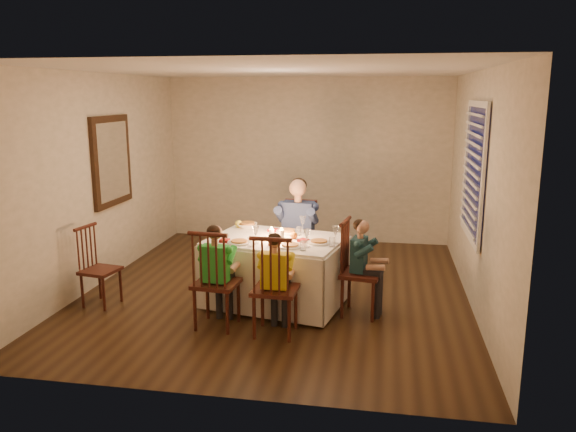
% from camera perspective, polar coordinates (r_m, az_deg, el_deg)
% --- Properties ---
extents(ground, '(5.00, 5.00, 0.00)m').
position_cam_1_polar(ground, '(6.90, -1.08, -7.53)').
color(ground, black).
rests_on(ground, ground).
extents(wall_left, '(0.02, 5.00, 2.60)m').
position_cam_1_polar(wall_left, '(7.34, -18.66, 3.51)').
color(wall_left, beige).
rests_on(wall_left, ground).
extents(wall_right, '(0.02, 5.00, 2.60)m').
position_cam_1_polar(wall_right, '(6.53, 18.65, 2.48)').
color(wall_right, beige).
rests_on(wall_right, ground).
extents(wall_back, '(4.50, 0.02, 2.60)m').
position_cam_1_polar(wall_back, '(9.02, 1.94, 5.68)').
color(wall_back, beige).
rests_on(wall_back, ground).
extents(ceiling, '(5.00, 5.00, 0.00)m').
position_cam_1_polar(ceiling, '(6.50, -1.18, 14.58)').
color(ceiling, white).
rests_on(ceiling, wall_back).
extents(dining_table, '(1.65, 1.33, 0.74)m').
position_cam_1_polar(dining_table, '(6.32, -1.20, -4.22)').
color(dining_table, white).
rests_on(dining_table, ground).
extents(chair_adult, '(0.46, 0.44, 1.04)m').
position_cam_1_polar(chair_adult, '(7.17, 0.97, -6.75)').
color(chair_adult, black).
rests_on(chair_adult, ground).
extents(chair_near_left, '(0.46, 0.44, 1.04)m').
position_cam_1_polar(chair_near_left, '(5.94, -7.16, -11.02)').
color(chair_near_left, black).
rests_on(chair_near_left, ground).
extents(chair_near_right, '(0.44, 0.42, 1.04)m').
position_cam_1_polar(chair_near_right, '(5.72, -1.28, -11.85)').
color(chair_near_right, black).
rests_on(chair_near_right, ground).
extents(chair_end, '(0.47, 0.48, 1.04)m').
position_cam_1_polar(chair_end, '(6.24, 7.32, -9.84)').
color(chair_end, black).
rests_on(chair_end, ground).
extents(chair_extra, '(0.41, 0.43, 0.91)m').
position_cam_1_polar(chair_extra, '(6.79, -18.29, -8.53)').
color(chair_extra, black).
rests_on(chair_extra, ground).
extents(adult, '(0.54, 0.50, 1.33)m').
position_cam_1_polar(adult, '(7.17, 0.97, -6.75)').
color(adult, navy).
rests_on(adult, ground).
extents(child_green, '(0.38, 0.36, 1.08)m').
position_cam_1_polar(child_green, '(5.94, -7.16, -11.02)').
color(child_green, green).
rests_on(child_green, ground).
extents(child_yellow, '(0.35, 0.32, 1.04)m').
position_cam_1_polar(child_yellow, '(5.72, -1.28, -11.85)').
color(child_yellow, gold).
rests_on(child_yellow, ground).
extents(child_teal, '(0.36, 0.39, 1.05)m').
position_cam_1_polar(child_teal, '(6.24, 7.32, -9.84)').
color(child_teal, '#193840').
rests_on(child_teal, ground).
extents(setting_adult, '(0.31, 0.31, 0.02)m').
position_cam_1_polar(setting_adult, '(6.51, -0.06, -1.60)').
color(setting_adult, white).
rests_on(setting_adult, dining_table).
extents(setting_green, '(0.31, 0.31, 0.02)m').
position_cam_1_polar(setting_green, '(6.07, -4.96, -2.70)').
color(setting_green, white).
rests_on(setting_green, dining_table).
extents(setting_yellow, '(0.31, 0.31, 0.02)m').
position_cam_1_polar(setting_yellow, '(5.91, 0.22, -3.07)').
color(setting_yellow, white).
rests_on(setting_yellow, dining_table).
extents(setting_teal, '(0.31, 0.31, 0.02)m').
position_cam_1_polar(setting_teal, '(6.06, 3.16, -2.69)').
color(setting_teal, white).
rests_on(setting_teal, dining_table).
extents(candle_left, '(0.06, 0.06, 0.10)m').
position_cam_1_polar(candle_left, '(6.27, -1.69, -1.80)').
color(candle_left, silver).
rests_on(candle_left, dining_table).
extents(candle_right, '(0.06, 0.06, 0.10)m').
position_cam_1_polar(candle_right, '(6.22, -0.64, -1.90)').
color(candle_right, silver).
rests_on(candle_right, dining_table).
extents(squash, '(0.09, 0.09, 0.09)m').
position_cam_1_polar(squash, '(6.76, -5.02, -0.83)').
color(squash, '#FEF342').
rests_on(squash, dining_table).
extents(orange_fruit, '(0.08, 0.08, 0.08)m').
position_cam_1_polar(orange_fruit, '(6.22, 0.59, -1.98)').
color(orange_fruit, orange).
rests_on(orange_fruit, dining_table).
extents(serving_bowl, '(0.25, 0.25, 0.06)m').
position_cam_1_polar(serving_bowl, '(6.74, -4.16, -0.98)').
color(serving_bowl, white).
rests_on(serving_bowl, dining_table).
extents(wall_mirror, '(0.06, 0.95, 1.15)m').
position_cam_1_polar(wall_mirror, '(7.56, -17.47, 5.36)').
color(wall_mirror, black).
rests_on(wall_mirror, wall_left).
extents(window_blinds, '(0.07, 1.34, 1.54)m').
position_cam_1_polar(window_blinds, '(6.59, 18.27, 4.35)').
color(window_blinds, '#0D1036').
rests_on(window_blinds, wall_right).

